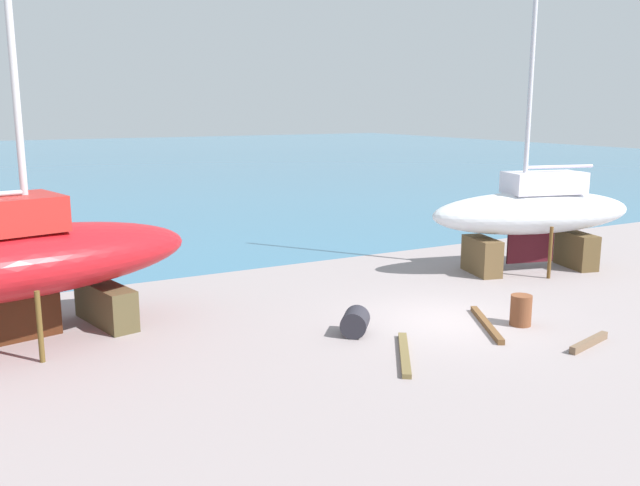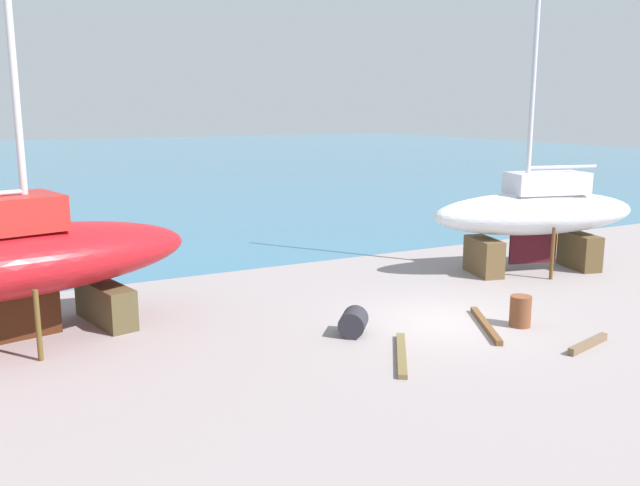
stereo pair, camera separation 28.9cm
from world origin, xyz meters
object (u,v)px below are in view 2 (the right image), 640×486
(sailboat_far_slipway, at_px, (9,261))
(barrel_tipped_center, at_px, (520,311))
(barrel_rust_mid, at_px, (353,322))
(sailboat_small_center, at_px, (536,214))
(worker, at_px, (556,223))

(sailboat_far_slipway, distance_m, barrel_tipped_center, 12.77)
(barrel_rust_mid, bearing_deg, sailboat_small_center, 17.92)
(barrel_tipped_center, bearing_deg, barrel_rust_mid, 161.13)
(sailboat_small_center, bearing_deg, worker, -131.05)
(worker, height_order, barrel_rust_mid, worker)
(sailboat_far_slipway, bearing_deg, barrel_tipped_center, -35.09)
(worker, bearing_deg, barrel_tipped_center, -84.91)
(sailboat_small_center, height_order, barrel_rust_mid, sailboat_small_center)
(worker, distance_m, barrel_rust_mid, 14.46)
(worker, bearing_deg, sailboat_far_slipway, -117.15)
(sailboat_far_slipway, xyz_separation_m, worker, (20.72, 2.48, -1.13))
(sailboat_small_center, distance_m, barrel_rust_mid, 9.56)
(barrel_rust_mid, bearing_deg, worker, 24.00)
(sailboat_far_slipway, xyz_separation_m, barrel_rust_mid, (7.52, -3.40, -1.69))
(barrel_tipped_center, bearing_deg, sailboat_small_center, 42.23)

